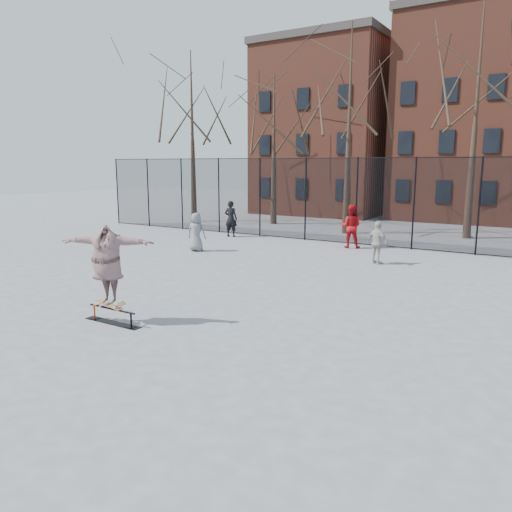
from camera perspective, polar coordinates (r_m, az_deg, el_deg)
The scene contains 11 objects.
ground at distance 11.80m, azimuth -5.35°, elevation -7.84°, with size 100.00×100.00×0.00m, color slate.
skate_rail at distance 12.31m, azimuth -16.09°, elevation -6.73°, with size 1.67×0.25×0.37m.
skateboard at distance 12.29m, azimuth -16.39°, elevation -5.46°, with size 0.81×0.19×0.10m, color olive, non-canonical shape.
skater at distance 12.06m, azimuth -16.62°, elevation -1.06°, with size 2.25×0.61×1.83m, color #793A92.
bystander_grey at distance 21.48m, azimuth -6.83°, elevation 2.74°, with size 0.81×0.52×1.65m, color slate.
bystander_black at distance 25.60m, azimuth -2.89°, elevation 4.27°, with size 0.67×0.44×1.85m, color black.
bystander_red at distance 22.55m, azimuth 10.77°, elevation 3.35°, with size 0.93×0.73×1.92m, color #AA0F13.
bystander_white at distance 19.11m, azimuth 13.72°, elevation 1.49°, with size 0.94×0.39×1.61m, color #B8B1AB.
fence at distance 22.98m, azimuth 14.66°, elevation 6.06°, with size 34.03×0.07×4.00m.
tree_row at distance 27.22m, azimuth 17.48°, elevation 17.77°, with size 33.66×7.46×10.67m.
rowhouses at distance 35.48m, azimuth 22.67°, elevation 13.55°, with size 29.00×7.00×13.00m.
Camera 1 is at (6.83, -8.88, 3.71)m, focal length 35.00 mm.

